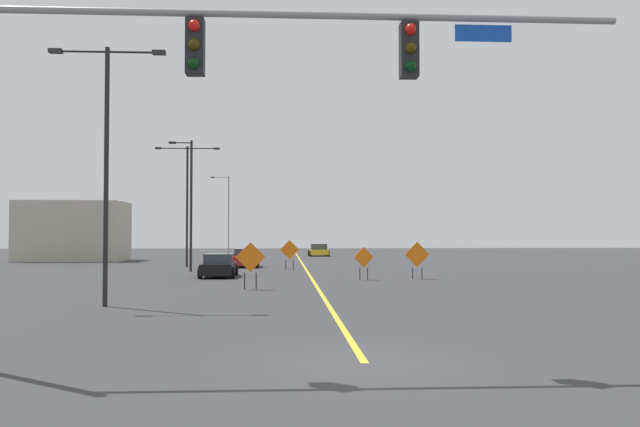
# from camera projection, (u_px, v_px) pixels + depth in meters

# --- Properties ---
(ground) EXTENTS (197.29, 197.29, 0.00)m
(ground) POSITION_uv_depth(u_px,v_px,m) (365.00, 363.00, 12.19)
(ground) COLOR #38383A
(road_centre_stripe) EXTENTS (0.16, 109.60, 0.01)m
(road_centre_stripe) POSITION_uv_depth(u_px,v_px,m) (299.00, 258.00, 66.88)
(road_centre_stripe) COLOR yellow
(road_centre_stripe) RESTS_ON ground
(traffic_signal_assembly) EXTENTS (12.22, 0.44, 7.18)m
(traffic_signal_assembly) POSITION_uv_depth(u_px,v_px,m) (193.00, 80.00, 12.16)
(traffic_signal_assembly) COLOR gray
(traffic_signal_assembly) RESTS_ON ground
(street_lamp_mid_left) EXTENTS (2.34, 0.24, 9.71)m
(street_lamp_mid_left) POSITION_uv_depth(u_px,v_px,m) (227.00, 211.00, 82.01)
(street_lamp_mid_left) COLOR gray
(street_lamp_mid_left) RESTS_ON ground
(street_lamp_mid_right) EXTENTS (1.53, 0.24, 8.48)m
(street_lamp_mid_right) POSITION_uv_depth(u_px,v_px,m) (190.00, 200.00, 42.16)
(street_lamp_mid_right) COLOR black
(street_lamp_mid_right) RESTS_ON ground
(street_lamp_far_left) EXTENTS (4.70, 0.24, 8.88)m
(street_lamp_far_left) POSITION_uv_depth(u_px,v_px,m) (187.00, 195.00, 47.90)
(street_lamp_far_left) COLOR black
(street_lamp_far_left) RESTS_ON ground
(street_lamp_far_right) EXTENTS (3.88, 0.24, 8.72)m
(street_lamp_far_right) POSITION_uv_depth(u_px,v_px,m) (106.00, 153.00, 21.90)
(street_lamp_far_right) COLOR black
(street_lamp_far_right) RESTS_ON ground
(construction_sign_median_near) EXTENTS (1.08, 0.25, 1.74)m
(construction_sign_median_near) POSITION_uv_depth(u_px,v_px,m) (364.00, 259.00, 34.41)
(construction_sign_median_near) COLOR orange
(construction_sign_median_near) RESTS_ON ground
(construction_sign_left_shoulder) EXTENTS (1.29, 0.25, 2.06)m
(construction_sign_left_shoulder) POSITION_uv_depth(u_px,v_px,m) (250.00, 259.00, 28.52)
(construction_sign_left_shoulder) COLOR orange
(construction_sign_left_shoulder) RESTS_ON ground
(construction_sign_right_lane) EXTENTS (1.27, 0.17, 2.02)m
(construction_sign_right_lane) POSITION_uv_depth(u_px,v_px,m) (290.00, 251.00, 43.40)
(construction_sign_right_lane) COLOR orange
(construction_sign_right_lane) RESTS_ON ground
(construction_sign_right_shoulder) EXTENTS (1.37, 0.21, 2.01)m
(construction_sign_right_shoulder) POSITION_uv_depth(u_px,v_px,m) (417.00, 256.00, 35.16)
(construction_sign_right_shoulder) COLOR orange
(construction_sign_right_shoulder) RESTS_ON ground
(car_black_far) EXTENTS (1.96, 3.96, 1.31)m
(car_black_far) POSITION_uv_depth(u_px,v_px,m) (219.00, 266.00, 36.75)
(car_black_far) COLOR black
(car_black_far) RESTS_ON ground
(car_yellow_approaching) EXTENTS (2.24, 3.91, 1.34)m
(car_yellow_approaching) POSITION_uv_depth(u_px,v_px,m) (318.00, 250.00, 71.59)
(car_yellow_approaching) COLOR gold
(car_yellow_approaching) RESTS_ON ground
(car_red_distant) EXTENTS (2.03, 3.93, 1.34)m
(car_red_distant) POSITION_uv_depth(u_px,v_px,m) (246.00, 258.00, 47.83)
(car_red_distant) COLOR red
(car_red_distant) RESTS_ON ground
(roadside_building_west) EXTENTS (8.95, 5.93, 5.33)m
(roadside_building_west) POSITION_uv_depth(u_px,v_px,m) (74.00, 231.00, 58.67)
(roadside_building_west) COLOR #B2A893
(roadside_building_west) RESTS_ON ground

